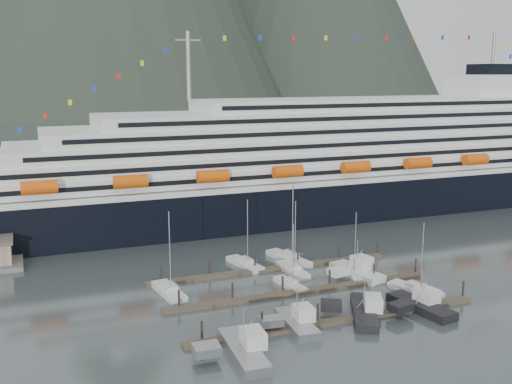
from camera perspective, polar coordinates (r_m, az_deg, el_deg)
ground at (r=103.22m, az=7.60°, el=-9.71°), size 1600.00×1600.00×0.00m
cruise_ship at (r=160.97m, az=7.67°, el=2.33°), size 210.00×30.40×50.30m
dock_near at (r=92.83m, az=7.90°, el=-11.98°), size 48.18×2.28×3.20m
dock_mid at (r=103.51m, az=4.35°, el=-9.40°), size 48.18×2.28×3.20m
dock_far at (r=114.67m, az=1.53°, el=-7.28°), size 48.18×2.28×3.20m
sailboat_a at (r=103.60m, az=-8.29°, el=-9.39°), size 4.21×10.35×15.15m
sailboat_c at (r=106.02m, az=3.29°, el=-8.82°), size 3.27×8.60×11.97m
sailboat_d at (r=113.10m, az=9.20°, el=-7.65°), size 4.57×10.03×12.63m
sailboat_e at (r=116.70m, az=-1.07°, el=-6.89°), size 4.69×10.47×13.84m
sailboat_f at (r=113.33m, az=3.50°, el=-7.46°), size 2.93×9.88×14.46m
sailboat_g at (r=120.06m, az=3.12°, el=-6.36°), size 5.48×12.15×16.16m
sailboat_h at (r=106.72m, az=14.93°, el=-9.05°), size 5.93×10.05×13.01m
trawler_a at (r=81.78m, az=-1.30°, el=-14.75°), size 9.64×13.36×7.25m
trawler_b at (r=89.98m, az=3.83°, el=-12.28°), size 8.20×10.75×6.84m
trawler_c at (r=95.36m, az=10.15°, el=-11.04°), size 11.10×13.39×6.76m
trawler_d at (r=99.26m, az=15.38°, el=-10.35°), size 9.22×12.37×7.09m
trawler_e at (r=112.61m, az=9.52°, el=-7.45°), size 9.28×12.06×7.52m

